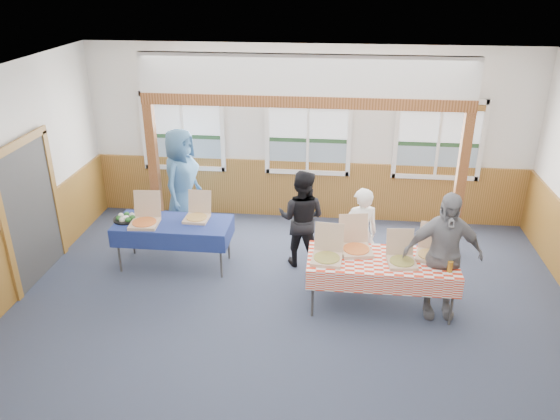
# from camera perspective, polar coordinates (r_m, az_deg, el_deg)

# --- Properties ---
(floor) EXTENTS (8.00, 8.00, 0.00)m
(floor) POSITION_cam_1_polar(r_m,az_deg,el_deg) (7.48, 1.02, -11.87)
(floor) COLOR #282F41
(floor) RESTS_ON ground
(ceiling) EXTENTS (8.00, 8.00, 0.00)m
(ceiling) POSITION_cam_1_polar(r_m,az_deg,el_deg) (6.16, 1.25, 12.91)
(ceiling) COLOR white
(ceiling) RESTS_ON wall_back
(wall_back) EXTENTS (8.00, 0.00, 8.00)m
(wall_back) POSITION_cam_1_polar(r_m,az_deg,el_deg) (9.94, 2.95, 7.82)
(wall_back) COLOR silver
(wall_back) RESTS_ON floor
(wainscot_back) EXTENTS (7.98, 0.05, 1.10)m
(wainscot_back) POSITION_cam_1_polar(r_m,az_deg,el_deg) (10.26, 2.82, 2.15)
(wainscot_back) COLOR brown
(wainscot_back) RESTS_ON floor
(wainscot_left) EXTENTS (0.05, 6.98, 1.10)m
(wainscot_left) POSITION_cam_1_polar(r_m,az_deg,el_deg) (8.45, -27.05, -5.86)
(wainscot_left) COLOR brown
(wainscot_left) RESTS_ON floor
(cased_opening) EXTENTS (0.06, 1.30, 2.10)m
(cased_opening) POSITION_cam_1_polar(r_m,az_deg,el_deg) (8.90, -24.63, -0.25)
(cased_opening) COLOR #373737
(cased_opening) RESTS_ON wall_left
(window_left) EXTENTS (1.56, 0.10, 1.46)m
(window_left) POSITION_cam_1_polar(r_m,az_deg,el_deg) (10.26, -10.13, 8.46)
(window_left) COLOR white
(window_left) RESTS_ON wall_back
(window_mid) EXTENTS (1.56, 0.10, 1.46)m
(window_mid) POSITION_cam_1_polar(r_m,az_deg,el_deg) (9.87, 2.95, 8.19)
(window_mid) COLOR white
(window_mid) RESTS_ON wall_back
(window_right) EXTENTS (1.56, 0.10, 1.46)m
(window_right) POSITION_cam_1_polar(r_m,az_deg,el_deg) (10.02, 16.30, 7.48)
(window_right) COLOR white
(window_right) RESTS_ON wall_back
(post_left) EXTENTS (0.15, 0.15, 2.40)m
(post_left) POSITION_cam_1_polar(r_m,az_deg,el_deg) (9.41, -12.96, 3.70)
(post_left) COLOR brown
(post_left) RESTS_ON floor
(post_right) EXTENTS (0.15, 0.15, 2.40)m
(post_right) POSITION_cam_1_polar(r_m,az_deg,el_deg) (9.13, 18.29, 2.42)
(post_right) COLOR brown
(post_right) RESTS_ON floor
(cross_beam) EXTENTS (5.15, 0.18, 0.18)m
(cross_beam) POSITION_cam_1_polar(r_m,az_deg,el_deg) (8.55, 2.58, 11.27)
(cross_beam) COLOR brown
(cross_beam) RESTS_ON post_left
(table_left) EXTENTS (1.83, 0.88, 0.76)m
(table_left) POSITION_cam_1_polar(r_m,az_deg,el_deg) (8.66, -11.11, -1.61)
(table_left) COLOR #373737
(table_left) RESTS_ON floor
(table_right) EXTENTS (2.16, 1.32, 0.76)m
(table_right) POSITION_cam_1_polar(r_m,az_deg,el_deg) (7.60, 10.60, -5.38)
(table_right) COLOR #373737
(table_right) RESTS_ON floor
(pizza_box_a) EXTENTS (0.45, 0.54, 0.46)m
(pizza_box_a) POSITION_cam_1_polar(r_m,az_deg,el_deg) (8.64, -13.93, -1.02)
(pizza_box_a) COLOR tan
(pizza_box_a) RESTS_ON table_left
(pizza_box_b) EXTENTS (0.38, 0.46, 0.40)m
(pizza_box_b) POSITION_cam_1_polar(r_m,az_deg,el_deg) (8.65, -8.65, -0.54)
(pizza_box_b) COLOR tan
(pizza_box_b) RESTS_ON table_left
(pizza_box_c) EXTENTS (0.44, 0.52, 0.44)m
(pizza_box_c) POSITION_cam_1_polar(r_m,az_deg,el_deg) (7.43, 4.95, -4.72)
(pizza_box_c) COLOR tan
(pizza_box_c) RESTS_ON table_right
(pizza_box_d) EXTENTS (0.50, 0.58, 0.45)m
(pizza_box_d) POSITION_cam_1_polar(r_m,az_deg,el_deg) (7.69, 7.91, -3.79)
(pizza_box_d) COLOR tan
(pizza_box_d) RESTS_ON table_right
(pizza_box_e) EXTENTS (0.41, 0.49, 0.40)m
(pizza_box_e) POSITION_cam_1_polar(r_m,az_deg,el_deg) (7.50, 12.58, -4.97)
(pizza_box_e) COLOR tan
(pizza_box_e) RESTS_ON table_right
(pizza_box_f) EXTENTS (0.47, 0.53, 0.41)m
(pizza_box_f) POSITION_cam_1_polar(r_m,az_deg,el_deg) (7.75, 15.47, -4.28)
(pizza_box_f) COLOR tan
(pizza_box_f) RESTS_ON table_right
(veggie_tray) EXTENTS (0.39, 0.39, 0.09)m
(veggie_tray) POSITION_cam_1_polar(r_m,az_deg,el_deg) (8.86, -15.80, -0.83)
(veggie_tray) COLOR black
(veggie_tray) RESTS_ON table_left
(drink_glass) EXTENTS (0.07, 0.07, 0.15)m
(drink_glass) POSITION_cam_1_polar(r_m,az_deg,el_deg) (7.45, 17.34, -5.67)
(drink_glass) COLOR #926418
(drink_glass) RESTS_ON table_right
(woman_white) EXTENTS (0.62, 0.50, 1.49)m
(woman_white) POSITION_cam_1_polar(r_m,az_deg,el_deg) (8.20, 8.36, -2.57)
(woman_white) COLOR white
(woman_white) RESTS_ON floor
(woman_black) EXTENTS (0.88, 0.75, 1.58)m
(woman_black) POSITION_cam_1_polar(r_m,az_deg,el_deg) (8.52, 2.27, -0.89)
(woman_black) COLOR black
(woman_black) RESTS_ON floor
(man_blue) EXTENTS (0.79, 1.03, 1.90)m
(man_blue) POSITION_cam_1_polar(r_m,az_deg,el_deg) (9.70, -10.26, 2.97)
(man_blue) COLOR #3B6794
(man_blue) RESTS_ON floor
(person_grey) EXTENTS (1.08, 0.51, 1.80)m
(person_grey) POSITION_cam_1_polar(r_m,az_deg,el_deg) (7.55, 16.63, -4.57)
(person_grey) COLOR gray
(person_grey) RESTS_ON floor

